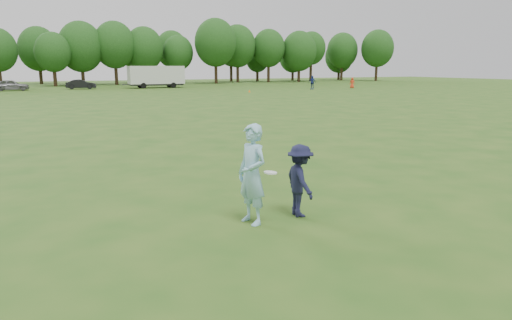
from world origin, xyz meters
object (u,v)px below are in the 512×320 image
at_px(car_f, 81,84).
at_px(field_cone, 249,91).
at_px(defender, 300,181).
at_px(car_e, 11,85).
at_px(player_far_c, 352,83).
at_px(player_far_b, 312,82).
at_px(thrower, 252,174).
at_px(cargo_trailer, 156,76).

relative_size(car_f, field_cone, 13.44).
height_order(defender, field_cone, defender).
bearing_deg(defender, car_e, 14.29).
bearing_deg(player_far_c, car_f, 28.28).
bearing_deg(car_f, field_cone, -126.17).
bearing_deg(car_f, player_far_c, -104.14).
xyz_separation_m(player_far_b, player_far_c, (7.15, 0.37, -0.16)).
bearing_deg(player_far_b, thrower, -66.10).
bearing_deg(player_far_c, cargo_trailer, 22.30).
xyz_separation_m(player_far_c, car_e, (-44.68, 13.44, -0.05)).
bearing_deg(cargo_trailer, car_f, 174.99).
bearing_deg(car_e, player_far_b, -109.34).
xyz_separation_m(player_far_b, car_f, (-28.86, 14.67, -0.28)).
bearing_deg(player_far_b, car_f, -149.24).
bearing_deg(player_far_c, defender, 101.52).
bearing_deg(car_f, defender, -173.37).
relative_size(player_far_c, car_f, 0.39).
bearing_deg(car_e, car_f, -83.46).
distance_m(defender, cargo_trailer, 61.05).
distance_m(thrower, cargo_trailer, 61.25).
height_order(player_far_c, field_cone, player_far_c).
bearing_deg(car_f, cargo_trailer, -87.49).
distance_m(defender, player_far_c, 59.46).
bearing_deg(defender, player_far_b, -25.87).
distance_m(defender, car_e, 60.51).
relative_size(thrower, defender, 1.32).
distance_m(thrower, field_cone, 48.05).
height_order(thrower, car_e, thrower).
distance_m(player_far_b, player_far_c, 7.16).
xyz_separation_m(defender, cargo_trailer, (11.39, 59.97, 0.99)).
xyz_separation_m(car_e, field_cone, (26.74, -16.39, -0.58)).
bearing_deg(player_far_c, thrower, 100.67).
height_order(defender, cargo_trailer, cargo_trailer).
bearing_deg(defender, field_cone, -16.59).
height_order(player_far_c, cargo_trailer, cargo_trailer).
bearing_deg(field_cone, car_e, 148.50).
height_order(field_cone, cargo_trailer, cargo_trailer).
bearing_deg(thrower, cargo_trailer, 154.94).
height_order(car_e, cargo_trailer, cargo_trailer).
bearing_deg(car_e, field_cone, -120.65).
height_order(thrower, player_far_b, thrower).
distance_m(thrower, defender, 1.16).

